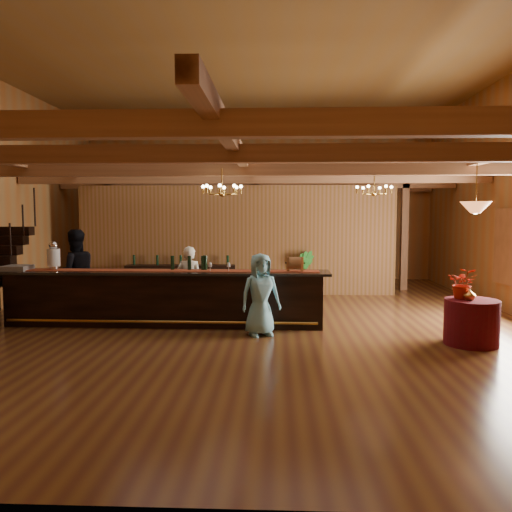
{
  "coord_description": "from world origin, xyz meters",
  "views": [
    {
      "loc": [
        0.66,
        -10.67,
        2.28
      ],
      "look_at": [
        0.2,
        0.33,
        1.36
      ],
      "focal_mm": 35.0,
      "sensor_mm": 36.0,
      "label": 1
    }
  ],
  "objects_px": {
    "round_table": "(471,322)",
    "pendant_lamp": "(476,207)",
    "chandelier_right": "(374,190)",
    "staff_second": "(75,273)",
    "bartender": "(189,282)",
    "guest": "(261,295)",
    "raffle_drum": "(295,263)",
    "floor_plant": "(301,273)",
    "beverage_dispenser": "(54,256)",
    "tasting_bar": "(164,298)",
    "chandelier_left": "(222,189)",
    "backbar_shelf": "(181,280)"
  },
  "relations": [
    {
      "from": "round_table",
      "to": "pendant_lamp",
      "type": "relative_size",
      "value": 1.02
    },
    {
      "from": "chandelier_right",
      "to": "staff_second",
      "type": "distance_m",
      "value": 6.95
    },
    {
      "from": "pendant_lamp",
      "to": "bartender",
      "type": "relative_size",
      "value": 0.57
    },
    {
      "from": "bartender",
      "to": "guest",
      "type": "bearing_deg",
      "value": 142.55
    },
    {
      "from": "raffle_drum",
      "to": "pendant_lamp",
      "type": "bearing_deg",
      "value": -22.1
    },
    {
      "from": "bartender",
      "to": "staff_second",
      "type": "height_order",
      "value": "staff_second"
    },
    {
      "from": "bartender",
      "to": "floor_plant",
      "type": "xyz_separation_m",
      "value": [
        2.61,
        3.22,
        -0.16
      ]
    },
    {
      "from": "beverage_dispenser",
      "to": "tasting_bar",
      "type": "bearing_deg",
      "value": -1.89
    },
    {
      "from": "pendant_lamp",
      "to": "bartender",
      "type": "distance_m",
      "value": 5.92
    },
    {
      "from": "guest",
      "to": "bartender",
      "type": "bearing_deg",
      "value": 116.71
    },
    {
      "from": "chandelier_left",
      "to": "pendant_lamp",
      "type": "distance_m",
      "value": 4.71
    },
    {
      "from": "raffle_drum",
      "to": "floor_plant",
      "type": "bearing_deg",
      "value": 85.29
    },
    {
      "from": "beverage_dispenser",
      "to": "staff_second",
      "type": "relative_size",
      "value": 0.31
    },
    {
      "from": "backbar_shelf",
      "to": "floor_plant",
      "type": "bearing_deg",
      "value": -2.46
    },
    {
      "from": "tasting_bar",
      "to": "raffle_drum",
      "type": "distance_m",
      "value": 2.77
    },
    {
      "from": "pendant_lamp",
      "to": "floor_plant",
      "type": "bearing_deg",
      "value": 117.38
    },
    {
      "from": "pendant_lamp",
      "to": "floor_plant",
      "type": "distance_m",
      "value": 6.16
    },
    {
      "from": "staff_second",
      "to": "beverage_dispenser",
      "type": "bearing_deg",
      "value": 45.42
    },
    {
      "from": "round_table",
      "to": "beverage_dispenser",
      "type": "bearing_deg",
      "value": 170.21
    },
    {
      "from": "round_table",
      "to": "chandelier_right",
      "type": "bearing_deg",
      "value": 115.17
    },
    {
      "from": "tasting_bar",
      "to": "chandelier_right",
      "type": "xyz_separation_m",
      "value": [
        4.49,
        1.31,
        2.26
      ]
    },
    {
      "from": "bartender",
      "to": "guest",
      "type": "height_order",
      "value": "bartender"
    },
    {
      "from": "raffle_drum",
      "to": "chandelier_left",
      "type": "bearing_deg",
      "value": 177.86
    },
    {
      "from": "backbar_shelf",
      "to": "bartender",
      "type": "height_order",
      "value": "bartender"
    },
    {
      "from": "chandelier_left",
      "to": "staff_second",
      "type": "bearing_deg",
      "value": 166.47
    },
    {
      "from": "raffle_drum",
      "to": "chandelier_left",
      "type": "distance_m",
      "value": 2.09
    },
    {
      "from": "backbar_shelf",
      "to": "round_table",
      "type": "xyz_separation_m",
      "value": [
        6.11,
        -5.11,
        -0.03
      ]
    },
    {
      "from": "tasting_bar",
      "to": "bartender",
      "type": "bearing_deg",
      "value": 61.27
    },
    {
      "from": "backbar_shelf",
      "to": "chandelier_left",
      "type": "bearing_deg",
      "value": -71.97
    },
    {
      "from": "backbar_shelf",
      "to": "beverage_dispenser",
      "type": "bearing_deg",
      "value": -122.19
    },
    {
      "from": "beverage_dispenser",
      "to": "bartender",
      "type": "bearing_deg",
      "value": 12.97
    },
    {
      "from": "guest",
      "to": "round_table",
      "type": "bearing_deg",
      "value": -28.29
    },
    {
      "from": "raffle_drum",
      "to": "chandelier_right",
      "type": "relative_size",
      "value": 0.42
    },
    {
      "from": "chandelier_left",
      "to": "guest",
      "type": "height_order",
      "value": "chandelier_left"
    },
    {
      "from": "pendant_lamp",
      "to": "floor_plant",
      "type": "height_order",
      "value": "pendant_lamp"
    },
    {
      "from": "pendant_lamp",
      "to": "guest",
      "type": "distance_m",
      "value": 4.09
    },
    {
      "from": "tasting_bar",
      "to": "backbar_shelf",
      "type": "relative_size",
      "value": 2.22
    },
    {
      "from": "beverage_dispenser",
      "to": "guest",
      "type": "bearing_deg",
      "value": -11.36
    },
    {
      "from": "beverage_dispenser",
      "to": "chandelier_right",
      "type": "bearing_deg",
      "value": 10.24
    },
    {
      "from": "tasting_bar",
      "to": "guest",
      "type": "bearing_deg",
      "value": -21.08
    },
    {
      "from": "pendant_lamp",
      "to": "bartender",
      "type": "xyz_separation_m",
      "value": [
        -5.33,
        2.02,
        -1.61
      ]
    },
    {
      "from": "chandelier_left",
      "to": "staff_second",
      "type": "relative_size",
      "value": 0.41
    },
    {
      "from": "raffle_drum",
      "to": "floor_plant",
      "type": "height_order",
      "value": "raffle_drum"
    },
    {
      "from": "bartender",
      "to": "staff_second",
      "type": "xyz_separation_m",
      "value": [
        -2.58,
        0.09,
        0.18
      ]
    },
    {
      "from": "raffle_drum",
      "to": "backbar_shelf",
      "type": "bearing_deg",
      "value": 128.39
    },
    {
      "from": "chandelier_right",
      "to": "staff_second",
      "type": "height_order",
      "value": "chandelier_right"
    },
    {
      "from": "chandelier_right",
      "to": "bartender",
      "type": "xyz_separation_m",
      "value": [
        -4.09,
        -0.6,
        -2.04
      ]
    },
    {
      "from": "bartender",
      "to": "round_table",
      "type": "bearing_deg",
      "value": 164.74
    },
    {
      "from": "round_table",
      "to": "chandelier_left",
      "type": "xyz_separation_m",
      "value": [
        -4.52,
        1.29,
        2.38
      ]
    },
    {
      "from": "round_table",
      "to": "guest",
      "type": "height_order",
      "value": "guest"
    }
  ]
}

